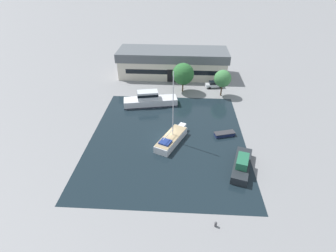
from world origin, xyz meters
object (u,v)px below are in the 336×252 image
quay_tree_by_water (223,79)px  parked_car (214,84)px  sailboat_moored (172,139)px  warehouse_building (173,63)px  quay_tree_near_building (183,74)px  small_dinghy (224,134)px  motor_cruiser (150,100)px  cabin_boat (242,165)px

quay_tree_by_water → parked_car: size_ratio=1.35×
sailboat_moored → warehouse_building: bearing=116.6°
quay_tree_near_building → parked_car: size_ratio=1.52×
warehouse_building → parked_car: warehouse_building is taller
quay_tree_by_water → warehouse_building: bearing=133.7°
quay_tree_by_water → sailboat_moored: (-10.90, -19.72, -3.54)m
quay_tree_near_building → parked_car: (8.01, 2.89, -3.74)m
small_dinghy → motor_cruiser: bearing=-142.7°
small_dinghy → cabin_boat: bearing=-7.0°
sailboat_moored → small_dinghy: 10.06m
sailboat_moored → cabin_boat: sailboat_moored is taller
motor_cruiser → small_dinghy: (15.24, -11.30, -0.85)m
motor_cruiser → cabin_boat: size_ratio=1.48×
sailboat_moored → motor_cruiser: 15.02m
quay_tree_by_water → motor_cruiser: quay_tree_by_water is taller
warehouse_building → small_dinghy: 31.86m
parked_car → cabin_boat: bearing=-6.3°
quay_tree_by_water → small_dinghy: size_ratio=1.56×
quay_tree_near_building → parked_car: 9.30m
warehouse_building → cabin_boat: 40.92m
quay_tree_by_water → motor_cruiser: 17.71m
quay_tree_near_building → parked_car: quay_tree_near_building is taller
warehouse_building → quay_tree_near_building: quay_tree_near_building is taller
quay_tree_near_building → quay_tree_by_water: 9.36m
warehouse_building → motor_cruiser: bearing=-102.9°
quay_tree_near_building → quay_tree_by_water: size_ratio=1.13×
warehouse_building → motor_cruiser: warehouse_building is taller
warehouse_building → quay_tree_near_building: (2.94, -10.89, 0.98)m
parked_car → motor_cruiser: bearing=-64.6°
quay_tree_by_water → sailboat_moored: bearing=-118.9°
warehouse_building → sailboat_moored: bearing=-87.5°
quay_tree_by_water → quay_tree_near_building: bearing=169.0°
quay_tree_by_water → motor_cruiser: (-16.45, -5.77, -3.13)m
warehouse_building → small_dinghy: bearing=-69.6°
quay_tree_by_water → parked_car: 5.97m
motor_cruiser → cabin_boat: bearing=-152.0°
quay_tree_near_building → small_dinghy: size_ratio=1.76×
quay_tree_near_building → sailboat_moored: bearing=-94.6°
quay_tree_near_building → cabin_boat: quay_tree_near_building is taller
quay_tree_by_water → small_dinghy: bearing=-94.1°
cabin_boat → quay_tree_near_building: bearing=125.2°
sailboat_moored → motor_cruiser: (-5.55, 13.95, 0.41)m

